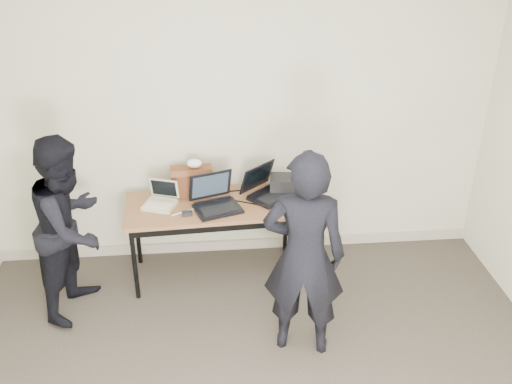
{
  "coord_description": "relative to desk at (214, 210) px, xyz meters",
  "views": [
    {
      "loc": [
        -0.26,
        -2.43,
        3.08
      ],
      "look_at": [
        0.1,
        1.6,
        0.95
      ],
      "focal_mm": 40.0,
      "sensor_mm": 36.0,
      "label": 1
    }
  ],
  "objects": [
    {
      "name": "person_typist",
      "position": [
        0.62,
        -0.98,
        0.15
      ],
      "size": [
        0.66,
        0.5,
        1.62
      ],
      "primitive_type": "imported",
      "rotation": [
        0.0,
        0.0,
        2.93
      ],
      "color": "black",
      "rests_on": "ground"
    },
    {
      "name": "laptop_right",
      "position": [
        0.47,
        0.12,
        0.12
      ],
      "size": [
        0.51,
        0.51,
        0.27
      ],
      "rotation": [
        0.0,
        0.0,
        0.73
      ],
      "color": "black",
      "rests_on": "desk"
    },
    {
      "name": "laptop_beige",
      "position": [
        -0.45,
        0.02,
        0.1
      ],
      "size": [
        0.32,
        0.32,
        0.21
      ],
      "rotation": [
        0.0,
        0.0,
        -0.33
      ],
      "color": "beige",
      "rests_on": "desk"
    },
    {
      "name": "laptop_center",
      "position": [
        0.01,
        -0.05,
        0.12
      ],
      "size": [
        0.46,
        0.46,
        0.29
      ],
      "rotation": [
        0.0,
        0.0,
        0.32
      ],
      "color": "black",
      "rests_on": "desk"
    },
    {
      "name": "desk",
      "position": [
        0.0,
        0.0,
        0.0
      ],
      "size": [
        1.53,
        0.73,
        0.72
      ],
      "rotation": [
        0.0,
        0.0,
        0.05
      ],
      "color": "brown",
      "rests_on": "ground"
    },
    {
      "name": "power_brick",
      "position": [
        -0.22,
        -0.17,
        0.08
      ],
      "size": [
        0.09,
        0.06,
        0.03
      ],
      "primitive_type": "cube",
      "rotation": [
        0.0,
        0.0,
        0.11
      ],
      "color": "black",
      "rests_on": "desk"
    },
    {
      "name": "baseboard",
      "position": [
        0.24,
        0.39,
        -0.61
      ],
      "size": [
        4.5,
        0.03,
        0.1
      ],
      "primitive_type": "cube",
      "color": "#B1A493",
      "rests_on": "ground"
    },
    {
      "name": "equipment_box",
      "position": [
        0.63,
        0.19,
        0.13
      ],
      "size": [
        0.26,
        0.23,
        0.14
      ],
      "primitive_type": "cube",
      "rotation": [
        0.0,
        0.0,
        -0.12
      ],
      "color": "black",
      "rests_on": "desk"
    },
    {
      "name": "cables",
      "position": [
        0.19,
        0.03,
        0.06
      ],
      "size": [
        0.95,
        0.41,
        0.01
      ],
      "rotation": [
        0.0,
        0.0,
        0.0
      ],
      "color": "silver",
      "rests_on": "desk"
    },
    {
      "name": "tissue",
      "position": [
        -0.15,
        0.23,
        0.34
      ],
      "size": [
        0.14,
        0.11,
        0.08
      ],
      "primitive_type": "ellipsoid",
      "rotation": [
        0.0,
        0.0,
        -0.11
      ],
      "color": "white",
      "rests_on": "leather_satchel"
    },
    {
      "name": "room",
      "position": [
        0.24,
        -1.85,
        0.69
      ],
      "size": [
        4.6,
        4.6,
        2.8
      ],
      "color": "#3F3830",
      "rests_on": "ground"
    },
    {
      "name": "person_observer",
      "position": [
        -1.12,
        -0.33,
        0.1
      ],
      "size": [
        0.77,
        0.88,
        1.52
      ],
      "primitive_type": "imported",
      "rotation": [
        0.0,
        0.0,
        1.26
      ],
      "color": "black",
      "rests_on": "ground"
    },
    {
      "name": "leather_satchel",
      "position": [
        -0.18,
        0.23,
        0.19
      ],
      "size": [
        0.37,
        0.2,
        0.25
      ],
      "rotation": [
        0.0,
        0.0,
        0.08
      ],
      "color": "brown",
      "rests_on": "desk"
    }
  ]
}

